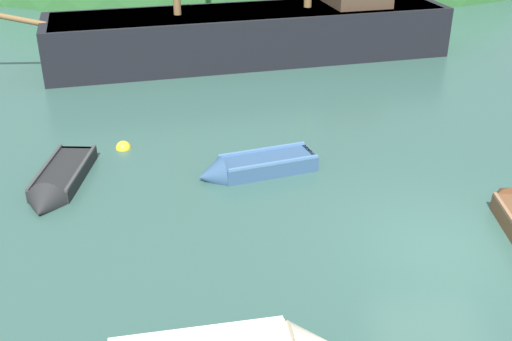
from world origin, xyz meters
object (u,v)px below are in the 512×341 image
object	(u,v)px
rowboat_portside	(58,185)
buoy_yellow	(124,148)
sailing_ship	(254,41)
rowboat_outer_left	(253,169)

from	to	relation	value
rowboat_portside	buoy_yellow	world-z (taller)	rowboat_portside
sailing_ship	rowboat_portside	bearing A→B (deg)	51.72
rowboat_portside	buoy_yellow	bearing A→B (deg)	155.71
rowboat_portside	buoy_yellow	size ratio (longest dim) A/B	7.60
sailing_ship	buoy_yellow	distance (m)	9.24
rowboat_outer_left	buoy_yellow	size ratio (longest dim) A/B	7.44
buoy_yellow	sailing_ship	bearing A→B (deg)	64.50
rowboat_outer_left	buoy_yellow	xyz separation A→B (m)	(-3.52, 1.68, -0.14)
sailing_ship	rowboat_portside	size ratio (longest dim) A/B	5.59
sailing_ship	rowboat_portside	world-z (taller)	sailing_ship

